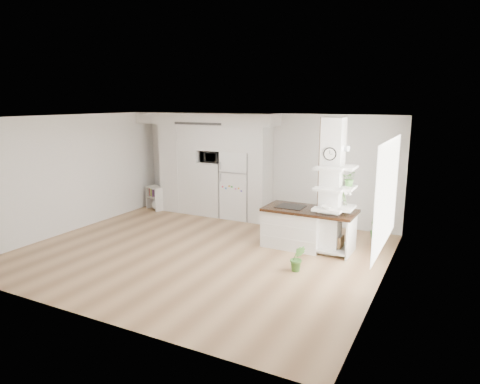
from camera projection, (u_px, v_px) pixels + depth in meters
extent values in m
cube|color=tan|center=(201.00, 252.00, 8.67)|extent=(7.00, 6.00, 0.01)
cube|color=white|center=(198.00, 117.00, 8.10)|extent=(7.00, 6.00, 0.04)
cube|color=silver|center=(262.00, 166.00, 11.00)|extent=(7.00, 0.04, 2.70)
cube|color=silver|center=(80.00, 226.00, 5.78)|extent=(7.00, 0.04, 2.70)
cube|color=silver|center=(72.00, 173.00, 9.95)|extent=(0.04, 6.00, 2.70)
cube|color=silver|center=(385.00, 207.00, 6.82)|extent=(0.04, 6.00, 2.70)
cube|color=silver|center=(184.00, 168.00, 11.73)|extent=(1.20, 0.65, 2.40)
cube|color=silver|center=(213.00, 189.00, 11.42)|extent=(0.65, 0.65, 1.42)
cube|color=silver|center=(213.00, 137.00, 11.13)|extent=(0.65, 0.65, 0.65)
cube|color=silver|center=(238.00, 138.00, 10.80)|extent=(0.85, 0.65, 0.65)
cube|color=silver|center=(261.00, 174.00, 10.70)|extent=(0.40, 0.65, 2.40)
cube|color=silver|center=(205.00, 119.00, 11.11)|extent=(4.00, 0.70, 0.30)
cube|color=#262626|center=(198.00, 124.00, 10.84)|extent=(1.40, 0.04, 0.06)
cube|color=white|center=(239.00, 185.00, 11.06)|extent=(0.78, 0.66, 1.75)
cube|color=#B2B2B7|center=(232.00, 173.00, 10.68)|extent=(0.78, 0.01, 0.03)
cube|color=silver|center=(331.00, 187.00, 8.40)|extent=(0.40, 0.40, 2.70)
cube|color=#A57B5C|center=(321.00, 186.00, 8.50)|extent=(0.02, 0.40, 2.70)
cube|color=#A57B5C|center=(334.00, 185.00, 8.59)|extent=(0.40, 0.02, 2.70)
cylinder|color=black|center=(330.00, 154.00, 8.09)|extent=(0.25, 0.03, 0.25)
cylinder|color=white|center=(330.00, 154.00, 8.07)|extent=(0.21, 0.01, 0.21)
plane|color=white|center=(387.00, 194.00, 7.06)|extent=(0.00, 2.40, 2.40)
cylinder|color=white|center=(284.00, 152.00, 7.60)|extent=(0.12, 0.12, 0.10)
cube|color=silver|center=(294.00, 228.00, 8.97)|extent=(1.22, 0.81, 0.78)
cube|color=silver|center=(335.00, 248.00, 8.63)|extent=(0.66, 0.80, 0.04)
cube|color=silver|center=(351.00, 236.00, 8.43)|extent=(0.04, 0.79, 0.78)
cube|color=#331D0F|center=(310.00, 210.00, 8.74)|extent=(1.87, 0.91, 0.06)
cube|color=black|center=(291.00, 206.00, 8.92)|extent=(0.56, 0.47, 0.01)
cube|color=#9A734A|center=(333.00, 241.00, 8.62)|extent=(0.38, 0.28, 0.23)
cylinder|color=white|center=(343.00, 206.00, 8.49)|extent=(0.12, 0.12, 0.22)
cube|color=silver|center=(151.00, 197.00, 12.21)|extent=(0.15, 0.30, 0.65)
cube|color=silver|center=(160.00, 200.00, 11.82)|extent=(0.15, 0.30, 0.65)
cube|color=silver|center=(155.00, 187.00, 11.95)|extent=(0.63, 0.50, 0.03)
cube|color=silver|center=(156.00, 197.00, 12.01)|extent=(0.60, 0.49, 0.03)
sphere|color=white|center=(157.00, 204.00, 12.00)|extent=(0.31, 0.31, 0.31)
imported|color=#438033|center=(298.00, 258.00, 7.65)|extent=(0.33, 0.31, 0.49)
imported|color=#438033|center=(376.00, 229.00, 9.46)|extent=(0.33, 0.33, 0.44)
imported|color=#2D2D2D|center=(212.00, 157.00, 11.19)|extent=(0.54, 0.37, 0.30)
imported|color=#438033|center=(350.00, 179.00, 8.31)|extent=(0.27, 0.23, 0.30)
imported|color=white|center=(326.00, 207.00, 8.22)|extent=(0.22, 0.22, 0.05)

